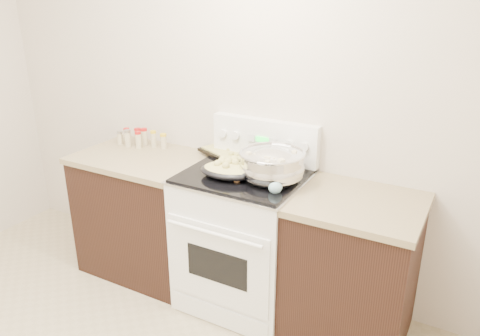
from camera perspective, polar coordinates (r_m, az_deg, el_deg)
The scene contains 9 objects.
counter_left at distance 3.58m, azimuth -11.29°, elevation -5.39°, with size 0.93×0.67×0.92m.
counter_right at distance 2.94m, azimuth 13.44°, elevation -11.98°, with size 0.73×0.67×0.92m.
kitchen_range at distance 3.14m, azimuth 0.48°, elevation -8.36°, with size 0.78×0.73×1.22m.
mixing_bowl at distance 2.82m, azimuth 3.91°, elevation 0.27°, with size 0.47×0.47×0.24m.
roasting_pan at distance 2.88m, azimuth -1.35°, elevation -0.18°, with size 0.41×0.32×0.12m.
baking_sheet at distance 3.28m, azimuth -0.98°, elevation 1.97°, with size 0.50×0.43×0.06m.
wooden_spoon at distance 2.84m, azimuth 0.31°, elevation -1.31°, with size 0.16×0.22×0.04m.
blue_ladle at distance 2.69m, azimuth 4.48°, elevation -2.18°, with size 0.10×0.28×0.10m.
spice_jars at distance 3.60m, azimuth -12.18°, elevation 3.62°, with size 0.40×0.15×0.13m.
Camera 1 is at (1.64, -0.98, 2.05)m, focal length 35.00 mm.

